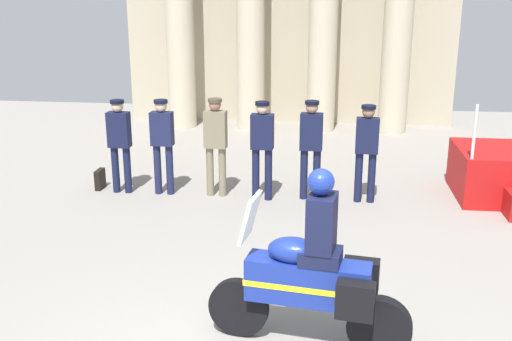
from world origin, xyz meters
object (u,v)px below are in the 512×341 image
at_px(officer_in_row_1, 162,139).
at_px(motorcycle_with_rider, 315,275).
at_px(officer_in_row_3, 262,143).
at_px(officer_in_row_4, 311,142).
at_px(officer_in_row_5, 367,146).
at_px(officer_in_row_0, 119,139).
at_px(officer_in_row_2, 216,139).
at_px(briefcase_on_ground, 100,179).

distance_m(officer_in_row_1, motorcycle_with_rider, 5.33).
relative_size(officer_in_row_3, officer_in_row_4, 1.00).
bearing_deg(officer_in_row_3, motorcycle_with_rider, 105.20).
height_order(officer_in_row_1, officer_in_row_5, officer_in_row_1).
relative_size(officer_in_row_0, officer_in_row_1, 0.99).
xyz_separation_m(officer_in_row_2, briefcase_on_ground, (-2.19, 0.12, -0.85)).
bearing_deg(officer_in_row_2, officer_in_row_0, 2.99).
relative_size(motorcycle_with_rider, briefcase_on_ground, 5.79).
height_order(officer_in_row_1, officer_in_row_4, officer_in_row_4).
xyz_separation_m(officer_in_row_0, officer_in_row_5, (4.30, 0.01, 0.00)).
height_order(officer_in_row_2, briefcase_on_ground, officer_in_row_2).
xyz_separation_m(officer_in_row_3, officer_in_row_5, (1.76, 0.09, -0.02)).
bearing_deg(officer_in_row_0, briefcase_on_ground, -14.58).
bearing_deg(briefcase_on_ground, officer_in_row_5, -1.62).
bearing_deg(officer_in_row_4, briefcase_on_ground, 0.78).
xyz_separation_m(officer_in_row_4, briefcase_on_ground, (-3.84, 0.09, -0.84)).
relative_size(officer_in_row_0, officer_in_row_5, 1.00).
relative_size(officer_in_row_3, motorcycle_with_rider, 0.83).
bearing_deg(officer_in_row_2, officer_in_row_3, 174.76).
height_order(officer_in_row_3, officer_in_row_5, officer_in_row_3).
distance_m(officer_in_row_2, motorcycle_with_rider, 4.91).
relative_size(officer_in_row_0, officer_in_row_4, 0.97).
xyz_separation_m(officer_in_row_1, motorcycle_with_rider, (2.79, -4.53, -0.21)).
xyz_separation_m(officer_in_row_1, briefcase_on_ground, (-1.25, 0.13, -0.83)).
height_order(officer_in_row_4, briefcase_on_ground, officer_in_row_4).
distance_m(officer_in_row_2, officer_in_row_4, 1.65).
bearing_deg(officer_in_row_5, officer_in_row_4, -0.32).
xyz_separation_m(officer_in_row_3, briefcase_on_ground, (-3.02, 0.23, -0.84)).
bearing_deg(officer_in_row_5, officer_in_row_2, 1.81).
relative_size(officer_in_row_1, officer_in_row_2, 0.98).
relative_size(officer_in_row_2, officer_in_row_3, 1.01).
distance_m(officer_in_row_0, officer_in_row_1, 0.77).
bearing_deg(officer_in_row_1, briefcase_on_ground, -3.77).
height_order(officer_in_row_1, motorcycle_with_rider, motorcycle_with_rider).
height_order(officer_in_row_2, officer_in_row_4, officer_in_row_2).
distance_m(officer_in_row_3, motorcycle_with_rider, 4.56).
height_order(officer_in_row_1, officer_in_row_2, officer_in_row_2).
xyz_separation_m(officer_in_row_1, officer_in_row_4, (2.59, 0.04, 0.02)).
distance_m(officer_in_row_0, officer_in_row_4, 3.37).
bearing_deg(officer_in_row_2, officer_in_row_5, -178.19).
relative_size(officer_in_row_4, motorcycle_with_rider, 0.83).
xyz_separation_m(officer_in_row_0, officer_in_row_1, (0.77, 0.01, 0.01)).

